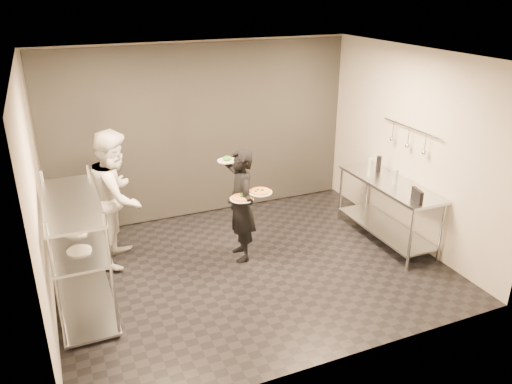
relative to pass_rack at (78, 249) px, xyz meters
name	(u,v)px	position (x,y,z in m)	size (l,w,h in m)	color
room_shell	(220,146)	(2.15, 1.18, 0.63)	(5.00, 4.00, 2.80)	black
pass_rack	(78,249)	(0.00, 0.00, 0.00)	(0.60, 1.60, 1.50)	#B0B4B7
prep_counter	(388,201)	(4.33, 0.00, -0.14)	(0.60, 1.80, 0.92)	#B0B4B7
utensil_rail	(409,138)	(4.58, 0.00, 0.78)	(0.07, 1.20, 0.31)	#B0B4B7
waiter	(241,206)	(2.14, 0.34, 0.02)	(0.58, 0.38, 1.59)	black
chef	(117,197)	(0.60, 0.97, 0.16)	(0.90, 0.70, 1.86)	silver
pizza_plate_near	(242,198)	(2.07, 0.11, 0.24)	(0.32, 0.32, 0.05)	silver
pizza_plate_far	(260,192)	(2.32, 0.10, 0.29)	(0.31, 0.31, 0.05)	silver
salad_plate	(227,159)	(2.05, 0.61, 0.61)	(0.26, 0.26, 0.07)	silver
pos_monitor	(417,196)	(4.21, -0.72, 0.24)	(0.05, 0.25, 0.18)	black
bottle_green	(370,167)	(4.20, 0.33, 0.29)	(0.07, 0.07, 0.27)	#929F93
bottle_clear	(395,177)	(4.33, -0.10, 0.27)	(0.07, 0.07, 0.23)	#929F93
bottle_dark	(379,164)	(4.42, 0.42, 0.28)	(0.07, 0.07, 0.25)	black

